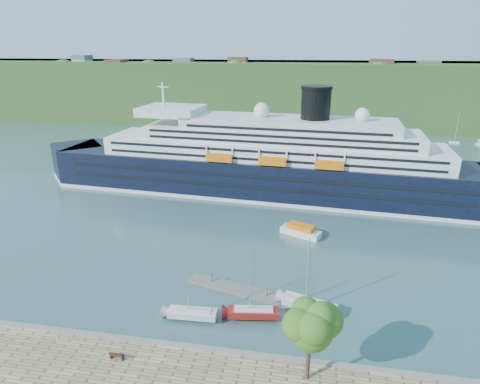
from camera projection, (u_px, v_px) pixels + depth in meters
name	position (u px, v px, depth m)	size (l,w,h in m)	color
ground	(200.00, 355.00, 41.71)	(400.00, 400.00, 0.00)	#315756
far_hillside	(288.00, 91.00, 171.78)	(400.00, 50.00, 24.00)	#284F1F
quay_coping	(199.00, 347.00, 41.13)	(220.00, 0.50, 0.30)	slate
cruise_ship	(261.00, 141.00, 84.04)	(102.67, 14.95, 23.06)	black
park_bench	(117.00, 355.00, 39.68)	(1.48, 0.61, 0.95)	#422312
promenade_tree	(310.00, 338.00, 36.00)	(5.50, 5.50, 9.11)	#2A6A1C
floating_pontoon	(252.00, 293.00, 51.82)	(17.89, 2.19, 0.40)	gray
sailboat_white_near	(191.00, 290.00, 45.73)	(6.34, 1.76, 8.19)	silver
sailboat_red	(254.00, 288.00, 45.80)	(6.56, 1.82, 8.48)	maroon
sailboat_white_far	(311.00, 278.00, 47.03)	(7.18, 2.00, 9.28)	silver
tender_launch	(301.00, 230.00, 67.83)	(6.87, 2.35, 1.90)	orange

